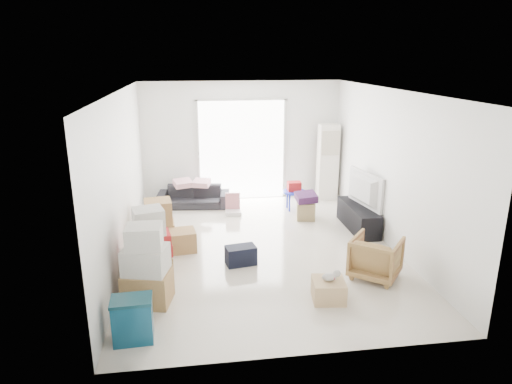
{
  "coord_description": "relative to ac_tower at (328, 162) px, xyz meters",
  "views": [
    {
      "loc": [
        -1.13,
        -7.26,
        3.23
      ],
      "look_at": [
        -0.07,
        0.2,
        0.97
      ],
      "focal_mm": 32.0,
      "sensor_mm": 36.0,
      "label": 1
    }
  ],
  "objects": [
    {
      "name": "box_stack_c",
      "position": [
        -3.72,
        -2.14,
        -0.49
      ],
      "size": [
        0.57,
        0.51,
        0.8
      ],
      "rotation": [
        0.0,
        0.0,
        0.09
      ],
      "color": "#AB7D4D",
      "rests_on": "room_shell"
    },
    {
      "name": "pillow_left",
      "position": [
        -3.31,
        -0.15,
        -0.2
      ],
      "size": [
        0.47,
        0.42,
        0.12
      ],
      "primitive_type": "cube",
      "rotation": [
        0.0,
        0.0,
        0.32
      ],
      "color": "#E2A5AE",
      "rests_on": "sofa"
    },
    {
      "name": "sofa",
      "position": [
        -3.09,
        -0.15,
        -0.57
      ],
      "size": [
        1.61,
        0.63,
        0.61
      ],
      "primitive_type": "imported",
      "rotation": [
        0.0,
        0.0,
        -0.11
      ],
      "color": "black",
      "rests_on": "room_shell"
    },
    {
      "name": "armchair",
      "position": [
        -0.41,
        -3.94,
        -0.52
      ],
      "size": [
        0.93,
        0.92,
        0.7
      ],
      "primitive_type": "imported",
      "rotation": [
        0.0,
        0.0,
        2.47
      ],
      "color": "#AD904C",
      "rests_on": "room_shell"
    },
    {
      "name": "duffel_bag",
      "position": [
        -2.37,
        -3.22,
        -0.72
      ],
      "size": [
        0.52,
        0.36,
        0.3
      ],
      "primitive_type": "cube",
      "rotation": [
        0.0,
        0.0,
        0.18
      ],
      "color": "black",
      "rests_on": "room_shell"
    },
    {
      "name": "ottoman",
      "position": [
        -0.82,
        -1.3,
        -0.69
      ],
      "size": [
        0.43,
        0.43,
        0.37
      ],
      "primitive_type": "cube",
      "rotation": [
        0.0,
        0.0,
        -0.19
      ],
      "color": "#988159",
      "rests_on": "room_shell"
    },
    {
      "name": "ac_tower",
      "position": [
        0.0,
        0.0,
        0.0
      ],
      "size": [
        0.45,
        0.3,
        1.75
      ],
      "primitive_type": "cube",
      "color": "white",
      "rests_on": "room_shell"
    },
    {
      "name": "blanket",
      "position": [
        -0.82,
        -1.3,
        -0.44
      ],
      "size": [
        0.41,
        0.41,
        0.14
      ],
      "primitive_type": "cube",
      "rotation": [
        0.0,
        0.0,
        0.01
      ],
      "color": "#3C1B43",
      "rests_on": "ottoman"
    },
    {
      "name": "box_stack_a",
      "position": [
        -3.75,
        -4.22,
        -0.38
      ],
      "size": [
        0.7,
        0.62,
        1.11
      ],
      "rotation": [
        0.0,
        0.0,
        -0.14
      ],
      "color": "#AB7D4D",
      "rests_on": "room_shell"
    },
    {
      "name": "wood_crate",
      "position": [
        -1.31,
        -4.51,
        -0.73
      ],
      "size": [
        0.49,
        0.49,
        0.29
      ],
      "primitive_type": "cube",
      "rotation": [
        0.0,
        0.0,
        -0.13
      ],
      "color": "tan",
      "rests_on": "room_shell"
    },
    {
      "name": "pillow_right",
      "position": [
        -2.9,
        -0.18,
        -0.21
      ],
      "size": [
        0.37,
        0.33,
        0.11
      ],
      "primitive_type": "cube",
      "rotation": [
        0.0,
        0.0,
        -0.33
      ],
      "color": "#E2A5AE",
      "rests_on": "sofa"
    },
    {
      "name": "tv_console",
      "position": [
        0.05,
        -1.97,
        -0.65
      ],
      "size": [
        0.41,
        1.38,
        0.46
      ],
      "primitive_type": "cube",
      "color": "black",
      "rests_on": "room_shell"
    },
    {
      "name": "toy_walker",
      "position": [
        -2.27,
        -0.77,
        -0.75
      ],
      "size": [
        0.35,
        0.31,
        0.44
      ],
      "rotation": [
        0.0,
        0.0,
        -0.06
      ],
      "color": "silver",
      "rests_on": "room_shell"
    },
    {
      "name": "plush_bunny",
      "position": [
        -1.28,
        -4.5,
        -0.52
      ],
      "size": [
        0.27,
        0.15,
        0.14
      ],
      "rotation": [
        0.0,
        0.0,
        -0.1
      ],
      "color": "#B2ADA8",
      "rests_on": "wood_crate"
    },
    {
      "name": "loose_box",
      "position": [
        -3.3,
        -2.53,
        -0.7
      ],
      "size": [
        0.48,
        0.48,
        0.36
      ],
      "primitive_type": "cube",
      "rotation": [
        0.0,
        0.0,
        0.13
      ],
      "color": "#AB7D4D",
      "rests_on": "room_shell"
    },
    {
      "name": "storage_bins",
      "position": [
        -3.85,
        -5.08,
        -0.6
      ],
      "size": [
        0.49,
        0.35,
        0.55
      ],
      "rotation": [
        0.0,
        0.0,
        0.05
      ],
      "color": "navy",
      "rests_on": "room_shell"
    },
    {
      "name": "room_shell",
      "position": [
        -1.95,
        -2.65,
        0.48
      ],
      "size": [
        4.98,
        6.48,
        3.18
      ],
      "color": "beige",
      "rests_on": "ground"
    },
    {
      "name": "box_stack_b",
      "position": [
        -3.75,
        -3.56,
        -0.39
      ],
      "size": [
        0.67,
        0.67,
        1.12
      ],
      "rotation": [
        0.0,
        0.0,
        0.2
      ],
      "color": "#AB7D4D",
      "rests_on": "room_shell"
    },
    {
      "name": "sliding_door",
      "position": [
        -1.95,
        0.33,
        0.37
      ],
      "size": [
        2.1,
        0.04,
        2.33
      ],
      "color": "white",
      "rests_on": "room_shell"
    },
    {
      "name": "kids_table",
      "position": [
        -0.93,
        -0.66,
        -0.43
      ],
      "size": [
        0.49,
        0.49,
        0.62
      ],
      "rotation": [
        0.0,
        0.0,
        -0.27
      ],
      "color": "#1929C1",
      "rests_on": "room_shell"
    },
    {
      "name": "television",
      "position": [
        0.05,
        -1.97,
        -0.34
      ],
      "size": [
        0.85,
        1.25,
        0.15
      ],
      "primitive_type": "imported",
      "rotation": [
        0.0,
        0.0,
        1.74
      ],
      "color": "black",
      "rests_on": "tv_console"
    }
  ]
}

